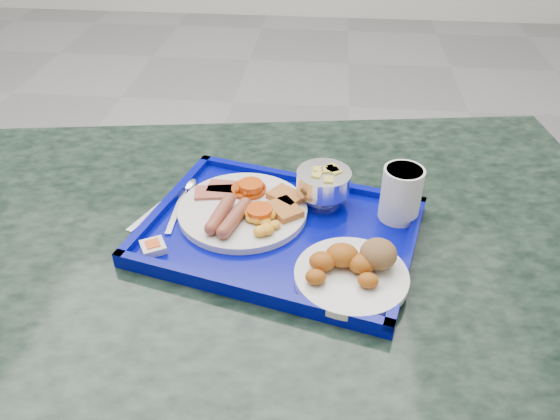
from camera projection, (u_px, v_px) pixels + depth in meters
The scene contains 10 objects.
floor at pixel (175, 252), 2.08m from camera, with size 6.00×6.00×0.00m, color gray.
table at pixel (274, 320), 1.03m from camera, with size 1.36×1.01×0.78m.
tray at pixel (280, 232), 0.91m from camera, with size 0.50×0.41×0.03m.
main_plate at pixel (245, 209), 0.93m from camera, with size 0.22×0.22×0.03m.
bread_plate at pixel (354, 268), 0.80m from camera, with size 0.17×0.17×0.06m.
fruit_bowl at pixel (324, 182), 0.94m from camera, with size 0.09×0.09×0.07m.
juice_cup at pixel (401, 192), 0.90m from camera, with size 0.07×0.07×0.09m.
spoon at pixel (186, 191), 0.99m from camera, with size 0.03×0.17×0.01m.
knife at pixel (162, 205), 0.96m from camera, with size 0.01×0.17×0.00m, color silver.
jam_packet at pixel (153, 247), 0.86m from camera, with size 0.05×0.05×0.01m.
Camera 1 is at (0.55, -1.53, 1.36)m, focal length 35.00 mm.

